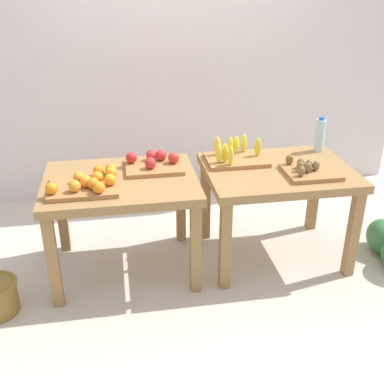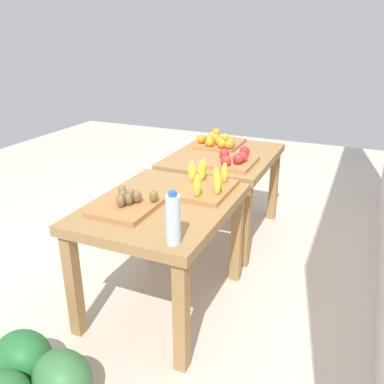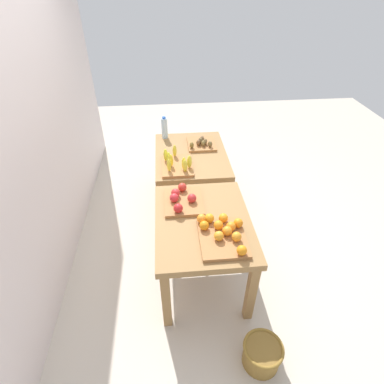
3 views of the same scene
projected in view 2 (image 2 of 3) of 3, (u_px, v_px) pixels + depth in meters
ground_plane at (198, 262)px, 3.19m from camera, size 8.00×8.00×0.00m
display_table_left at (224, 166)px, 3.43m from camera, size 1.04×0.80×0.73m
display_table_right at (162, 218)px, 2.48m from camera, size 1.04×0.80×0.73m
orange_bin at (219, 142)px, 3.60m from camera, size 0.47×0.38×0.11m
apple_bin at (233, 160)px, 3.12m from camera, size 0.41×0.34×0.11m
banana_crate at (206, 185)px, 2.60m from camera, size 0.44×0.32×0.17m
kiwi_bin at (127, 205)px, 2.34m from camera, size 0.36×0.32×0.10m
water_bottle at (173, 219)px, 1.93m from camera, size 0.07×0.07×0.27m
watermelon_pile at (29, 377)px, 1.97m from camera, size 0.59×0.63×0.26m
wicker_basket at (218, 183)px, 4.47m from camera, size 0.30×0.30×0.22m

